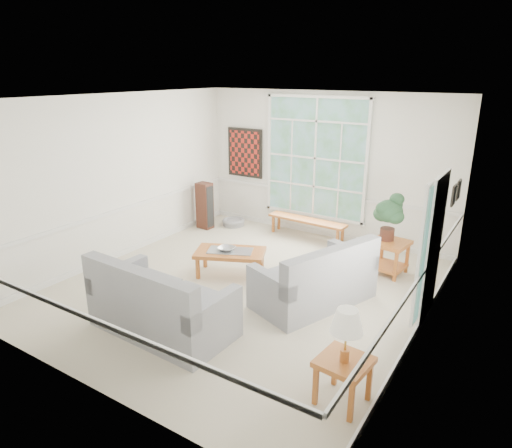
{
  "coord_description": "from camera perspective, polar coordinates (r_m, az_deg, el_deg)",
  "views": [
    {
      "loc": [
        3.79,
        -5.6,
        3.36
      ],
      "look_at": [
        0.1,
        0.2,
        1.05
      ],
      "focal_mm": 32.0,
      "sensor_mm": 36.0,
      "label": 1
    }
  ],
  "objects": [
    {
      "name": "table_lamp",
      "position": [
        4.83,
        11.18,
        -13.55
      ],
      "size": [
        0.41,
        0.41,
        0.59
      ],
      "primitive_type": null,
      "rotation": [
        0.0,
        0.0,
        -0.21
      ],
      "color": "white",
      "rests_on": "side_table"
    },
    {
      "name": "coffee_table",
      "position": [
        7.91,
        -3.22,
        -4.86
      ],
      "size": [
        1.34,
        1.07,
        0.44
      ],
      "primitive_type": "cube",
      "rotation": [
        0.0,
        0.0,
        0.42
      ],
      "color": "#AE5D25",
      "rests_on": "floor"
    },
    {
      "name": "side_table",
      "position": [
        5.16,
        10.8,
        -18.69
      ],
      "size": [
        0.57,
        0.57,
        0.53
      ],
      "primitive_type": "cube",
      "rotation": [
        0.0,
        0.0,
        -0.11
      ],
      "color": "#AE5D25",
      "rests_on": "floor"
    },
    {
      "name": "ceiling",
      "position": [
        6.77,
        -1.68,
        15.52
      ],
      "size": [
        5.5,
        6.0,
        0.02
      ],
      "primitive_type": "cube",
      "color": "white",
      "rests_on": "ground"
    },
    {
      "name": "wall_back",
      "position": [
        9.58,
        8.58,
        7.18
      ],
      "size": [
        5.5,
        0.02,
        3.0
      ],
      "primitive_type": "cube",
      "color": "white",
      "rests_on": "ground"
    },
    {
      "name": "floor_speaker",
      "position": [
        10.21,
        -6.43,
        2.3
      ],
      "size": [
        0.34,
        0.27,
        1.03
      ],
      "primitive_type": "cube",
      "rotation": [
        0.0,
        0.0,
        -0.06
      ],
      "color": "#432016",
      "rests_on": "floor"
    },
    {
      "name": "loveseat_right",
      "position": [
        6.94,
        7.24,
        -5.97
      ],
      "size": [
        1.53,
        2.05,
        0.99
      ],
      "primitive_type": "cube",
      "rotation": [
        0.0,
        0.0,
        -0.36
      ],
      "color": "gray",
      "rests_on": "floor"
    },
    {
      "name": "cat",
      "position": [
        7.4,
        10.31,
        -3.79
      ],
      "size": [
        0.35,
        0.28,
        0.15
      ],
      "primitive_type": "ellipsoid",
      "rotation": [
        0.0,
        0.0,
        -0.19
      ],
      "color": "black",
      "rests_on": "loveseat_right"
    },
    {
      "name": "entry_door",
      "position": [
        6.7,
        21.17,
        -2.9
      ],
      "size": [
        0.08,
        0.9,
        2.1
      ],
      "primitive_type": "cube",
      "color": "white",
      "rests_on": "floor"
    },
    {
      "name": "wall_right",
      "position": [
        5.99,
        20.82,
        -0.78
      ],
      "size": [
        0.02,
        6.0,
        3.0
      ],
      "primitive_type": "cube",
      "color": "white",
      "rests_on": "ground"
    },
    {
      "name": "wall_art",
      "position": [
        10.44,
        -1.41,
        8.89
      ],
      "size": [
        0.9,
        0.06,
        1.1
      ],
      "primitive_type": "cube",
      "color": "maroon",
      "rests_on": "wall_back"
    },
    {
      "name": "wall_frame_far",
      "position": [
        8.03,
        23.93,
        3.94
      ],
      "size": [
        0.04,
        0.26,
        0.32
      ],
      "primitive_type": "cube",
      "color": "black",
      "rests_on": "wall_right"
    },
    {
      "name": "window_bench",
      "position": [
        9.69,
        6.35,
        -0.56
      ],
      "size": [
        1.75,
        0.43,
        0.4
      ],
      "primitive_type": "cube",
      "rotation": [
        0.0,
        0.0,
        -0.05
      ],
      "color": "#AE5D25",
      "rests_on": "floor"
    },
    {
      "name": "wall_frame_near",
      "position": [
        7.64,
        23.43,
        3.33
      ],
      "size": [
        0.04,
        0.26,
        0.32
      ],
      "primitive_type": "cube",
      "color": "black",
      "rests_on": "wall_right"
    },
    {
      "name": "end_table",
      "position": [
        8.25,
        16.24,
        -4.01
      ],
      "size": [
        0.67,
        0.67,
        0.59
      ],
      "primitive_type": "cube",
      "rotation": [
        0.0,
        0.0,
        -0.14
      ],
      "color": "#AE5D25",
      "rests_on": "floor"
    },
    {
      "name": "floor",
      "position": [
        7.55,
        -1.47,
        -7.89
      ],
      "size": [
        5.5,
        6.0,
        0.01
      ],
      "primitive_type": "cube",
      "color": "beige",
      "rests_on": "ground"
    },
    {
      "name": "wall_front",
      "position": [
        4.96,
        -21.39,
        -4.84
      ],
      "size": [
        5.5,
        0.02,
        3.0
      ],
      "primitive_type": "cube",
      "color": "white",
      "rests_on": "ground"
    },
    {
      "name": "pewter_bowl",
      "position": [
        7.81,
        -3.71,
        -3.07
      ],
      "size": [
        0.39,
        0.39,
        0.09
      ],
      "primitive_type": "imported",
      "rotation": [
        0.0,
        0.0,
        0.12
      ],
      "color": "gray",
      "rests_on": "coffee_table"
    },
    {
      "name": "wall_left",
      "position": [
        8.81,
        -16.66,
        5.61
      ],
      "size": [
        0.02,
        6.0,
        3.0
      ],
      "primitive_type": "cube",
      "color": "white",
      "rests_on": "ground"
    },
    {
      "name": "window_back",
      "position": [
        9.59,
        7.43,
        8.17
      ],
      "size": [
        2.3,
        0.08,
        2.4
      ],
      "primitive_type": "cube",
      "color": "white",
      "rests_on": "wall_back"
    },
    {
      "name": "houseplant",
      "position": [
        8.06,
        16.25,
        0.9
      ],
      "size": [
        0.61,
        0.61,
        0.84
      ],
      "primitive_type": null,
      "rotation": [
        0.0,
        0.0,
        -0.29
      ],
      "color": "#254A2D",
      "rests_on": "end_table"
    },
    {
      "name": "door_sidelight",
      "position": [
        6.09,
        20.02,
        -3.9
      ],
      "size": [
        0.08,
        0.26,
        1.9
      ],
      "primitive_type": "cube",
      "color": "white",
      "rests_on": "wall_right"
    },
    {
      "name": "pet_bed",
      "position": [
        10.45,
        -2.83,
        0.24
      ],
      "size": [
        0.64,
        0.64,
        0.15
      ],
      "primitive_type": "cylinder",
      "rotation": [
        0.0,
        0.0,
        -0.32
      ],
      "color": "gray",
      "rests_on": "floor"
    },
    {
      "name": "loveseat_front",
      "position": [
        6.28,
        -11.62,
        -8.71
      ],
      "size": [
        1.97,
        1.07,
        1.04
      ],
      "primitive_type": "cube",
      "rotation": [
        0.0,
        0.0,
        -0.04
      ],
      "color": "gray",
      "rests_on": "floor"
    }
  ]
}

